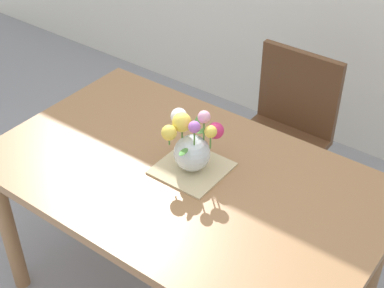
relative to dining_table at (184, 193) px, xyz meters
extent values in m
cube|color=#9E7047|center=(0.00, 0.00, 0.08)|extent=(1.52, 0.92, 0.04)
cylinder|color=#9E7047|center=(-0.68, -0.38, -0.30)|extent=(0.07, 0.07, 0.72)
cylinder|color=#9E7047|center=(-0.68, 0.38, -0.30)|extent=(0.07, 0.07, 0.72)
cylinder|color=#9E7047|center=(0.68, 0.38, -0.30)|extent=(0.07, 0.07, 0.72)
cube|color=brown|center=(0.01, 0.72, -0.20)|extent=(0.42, 0.42, 0.04)
cylinder|color=brown|center=(0.19, 0.54, -0.44)|extent=(0.04, 0.04, 0.44)
cylinder|color=brown|center=(-0.17, 0.54, -0.44)|extent=(0.04, 0.04, 0.44)
cylinder|color=brown|center=(0.19, 0.90, -0.44)|extent=(0.04, 0.04, 0.44)
cylinder|color=brown|center=(-0.17, 0.90, -0.44)|extent=(0.04, 0.04, 0.44)
cube|color=brown|center=(0.01, 0.91, 0.02)|extent=(0.42, 0.04, 0.42)
cube|color=#CCB789|center=(0.01, 0.04, 0.10)|extent=(0.25, 0.25, 0.01)
sphere|color=silver|center=(0.01, 0.04, 0.17)|extent=(0.14, 0.14, 0.14)
sphere|color=white|center=(-0.08, 0.07, 0.29)|extent=(0.06, 0.06, 0.06)
cylinder|color=#478438|center=(-0.08, 0.07, 0.26)|extent=(0.01, 0.01, 0.06)
sphere|color=#EA9EBC|center=(0.04, 0.07, 0.33)|extent=(0.05, 0.05, 0.05)
cylinder|color=#478438|center=(0.04, 0.07, 0.28)|extent=(0.01, 0.01, 0.11)
sphere|color=#D12D66|center=(0.06, 0.11, 0.26)|extent=(0.06, 0.06, 0.06)
cylinder|color=#478438|center=(0.06, 0.11, 0.24)|extent=(0.01, 0.01, 0.04)
sphere|color=#B266C6|center=(0.03, 0.02, 0.31)|extent=(0.04, 0.04, 0.04)
cylinder|color=#478438|center=(0.03, 0.02, 0.27)|extent=(0.01, 0.01, 0.09)
sphere|color=#EFD14C|center=(-0.04, 0.04, 0.30)|extent=(0.07, 0.07, 0.07)
cylinder|color=#478438|center=(-0.04, 0.04, 0.26)|extent=(0.01, 0.01, 0.07)
sphere|color=#EFD14C|center=(-0.05, -0.02, 0.28)|extent=(0.06, 0.06, 0.06)
cylinder|color=#478438|center=(-0.05, -0.02, 0.25)|extent=(0.01, 0.01, 0.05)
sphere|color=#EFD14C|center=(0.08, 0.05, 0.30)|extent=(0.05, 0.05, 0.05)
cylinder|color=#478438|center=(0.08, 0.05, 0.26)|extent=(0.01, 0.01, 0.07)
ellipsoid|color=#478438|center=(-0.02, 0.12, 0.26)|extent=(0.05, 0.07, 0.03)
ellipsoid|color=#478438|center=(0.02, 0.11, 0.25)|extent=(0.03, 0.07, 0.02)
ellipsoid|color=#478438|center=(0.02, 0.10, 0.24)|extent=(0.04, 0.07, 0.03)
ellipsoid|color=#478438|center=(0.03, -0.04, 0.24)|extent=(0.04, 0.07, 0.02)
camera|label=1|loc=(1.00, -1.29, 1.46)|focal=52.41mm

